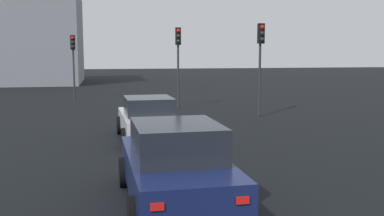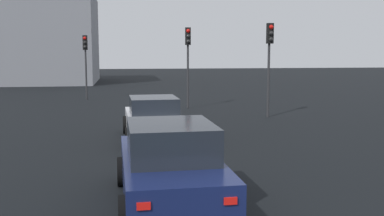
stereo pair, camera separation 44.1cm
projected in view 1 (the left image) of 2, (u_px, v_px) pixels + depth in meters
name	position (u px, v px, depth m)	size (l,w,h in m)	color
car_white_right_lead	(148.00, 119.00, 14.62)	(4.15, 2.03, 1.46)	silver
car_navy_right_second	(175.00, 165.00, 8.31)	(4.31, 2.04, 1.61)	#141E4C
traffic_light_near_left	(261.00, 50.00, 19.66)	(0.33, 0.30, 4.23)	#2D2D30
traffic_light_near_right	(73.00, 54.00, 26.88)	(0.32, 0.29, 4.02)	#2D2D30
traffic_light_far_left	(178.00, 51.00, 22.73)	(0.32, 0.29, 4.24)	#2D2D30
building_facade_left	(32.00, 39.00, 43.04)	(12.02, 9.39, 8.74)	gray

